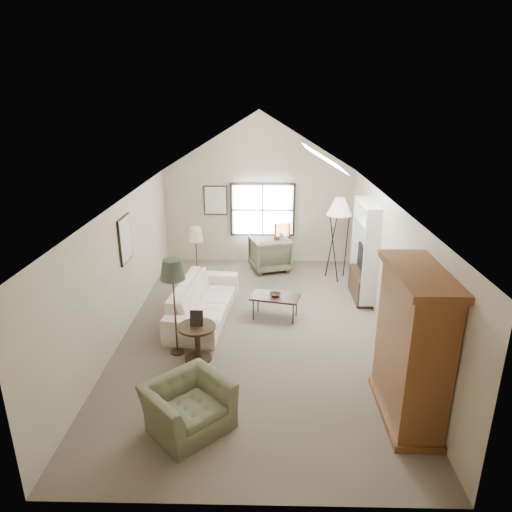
{
  "coord_description": "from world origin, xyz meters",
  "views": [
    {
      "loc": [
        0.18,
        -7.87,
        4.3
      ],
      "look_at": [
        0.0,
        0.4,
        1.4
      ],
      "focal_mm": 32.0,
      "sensor_mm": 36.0,
      "label": 1
    }
  ],
  "objects_px": {
    "coffee_table": "(275,307)",
    "side_chair": "(283,245)",
    "sofa": "(204,300)",
    "armoire": "(412,346)",
    "side_table": "(198,343)",
    "armchair_far": "(270,254)",
    "armchair_near": "(188,406)"
  },
  "relations": [
    {
      "from": "sofa",
      "to": "side_chair",
      "type": "height_order",
      "value": "side_chair"
    },
    {
      "from": "sofa",
      "to": "armchair_far",
      "type": "height_order",
      "value": "armchair_far"
    },
    {
      "from": "coffee_table",
      "to": "side_table",
      "type": "distance_m",
      "value": 2.09
    },
    {
      "from": "armchair_far",
      "to": "side_chair",
      "type": "xyz_separation_m",
      "value": [
        0.36,
        0.37,
        0.11
      ]
    },
    {
      "from": "sofa",
      "to": "coffee_table",
      "type": "xyz_separation_m",
      "value": [
        1.45,
        -0.02,
        -0.13
      ]
    },
    {
      "from": "armoire",
      "to": "side_chair",
      "type": "height_order",
      "value": "armoire"
    },
    {
      "from": "armoire",
      "to": "side_table",
      "type": "xyz_separation_m",
      "value": [
        -3.15,
        1.37,
        -0.78
      ]
    },
    {
      "from": "side_chair",
      "to": "coffee_table",
      "type": "bearing_deg",
      "value": -102.28
    },
    {
      "from": "armoire",
      "to": "side_table",
      "type": "relative_size",
      "value": 3.43
    },
    {
      "from": "armchair_far",
      "to": "sofa",
      "type": "bearing_deg",
      "value": 46.9
    },
    {
      "from": "coffee_table",
      "to": "side_chair",
      "type": "distance_m",
      "value": 3.17
    },
    {
      "from": "coffee_table",
      "to": "side_table",
      "type": "bearing_deg",
      "value": -130.51
    },
    {
      "from": "side_table",
      "to": "side_chair",
      "type": "distance_m",
      "value": 5.0
    },
    {
      "from": "side_chair",
      "to": "armchair_near",
      "type": "bearing_deg",
      "value": -110.51
    },
    {
      "from": "side_table",
      "to": "armchair_far",
      "type": "bearing_deg",
      "value": 73.79
    },
    {
      "from": "sofa",
      "to": "armoire",
      "type": "bearing_deg",
      "value": -126.32
    },
    {
      "from": "armchair_far",
      "to": "coffee_table",
      "type": "height_order",
      "value": "armchair_far"
    },
    {
      "from": "armchair_far",
      "to": "side_table",
      "type": "bearing_deg",
      "value": 57.06
    },
    {
      "from": "armoire",
      "to": "side_table",
      "type": "bearing_deg",
      "value": 156.42
    },
    {
      "from": "coffee_table",
      "to": "armoire",
      "type": "bearing_deg",
      "value": -58.76
    },
    {
      "from": "coffee_table",
      "to": "sofa",
      "type": "bearing_deg",
      "value": 179.39
    },
    {
      "from": "armchair_far",
      "to": "side_table",
      "type": "relative_size",
      "value": 1.51
    },
    {
      "from": "armchair_near",
      "to": "armchair_far",
      "type": "xyz_separation_m",
      "value": [
        1.15,
        6.07,
        0.1
      ]
    },
    {
      "from": "armchair_far",
      "to": "side_table",
      "type": "height_order",
      "value": "armchair_far"
    },
    {
      "from": "armoire",
      "to": "armchair_far",
      "type": "height_order",
      "value": "armoire"
    },
    {
      "from": "sofa",
      "to": "armchair_far",
      "type": "bearing_deg",
      "value": -20.21
    },
    {
      "from": "sofa",
      "to": "side_chair",
      "type": "bearing_deg",
      "value": -22.74
    },
    {
      "from": "armoire",
      "to": "side_chair",
      "type": "xyz_separation_m",
      "value": [
        -1.52,
        6.1,
        -0.55
      ]
    },
    {
      "from": "armoire",
      "to": "sofa",
      "type": "height_order",
      "value": "armoire"
    },
    {
      "from": "coffee_table",
      "to": "side_chair",
      "type": "xyz_separation_m",
      "value": [
        0.27,
        3.14,
        0.3
      ]
    },
    {
      "from": "armoire",
      "to": "side_chair",
      "type": "bearing_deg",
      "value": 104.02
    },
    {
      "from": "armchair_far",
      "to": "armoire",
      "type": "bearing_deg",
      "value": 91.46
    }
  ]
}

